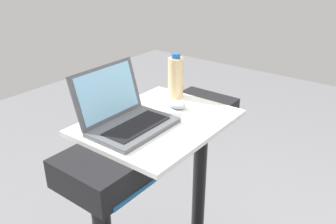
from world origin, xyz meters
The scene contains 4 objects.
desk_board centered at (0.00, 0.70, 1.08)m, with size 0.61×0.48×0.02m, color white.
laptop centered at (-0.12, 0.77, 1.13)m, with size 0.32×0.27×0.22m.
computer_mouse centered at (0.14, 0.72, 1.10)m, with size 0.06×0.10×0.03m, color #B2B2B7.
water_bottle centered at (0.25, 0.79, 1.18)m, with size 0.07×0.07×0.21m.
Camera 1 is at (-1.02, -0.13, 1.73)m, focal length 38.47 mm.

